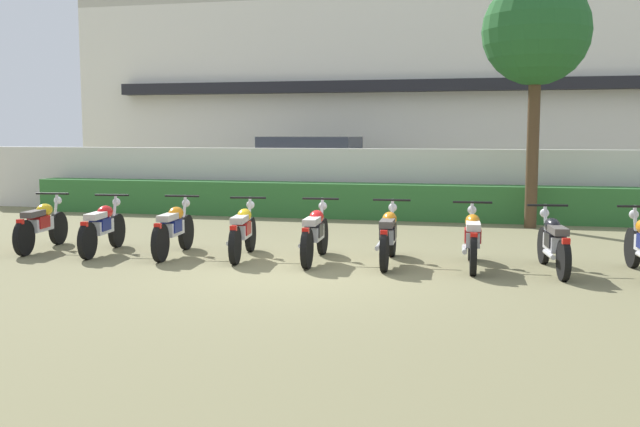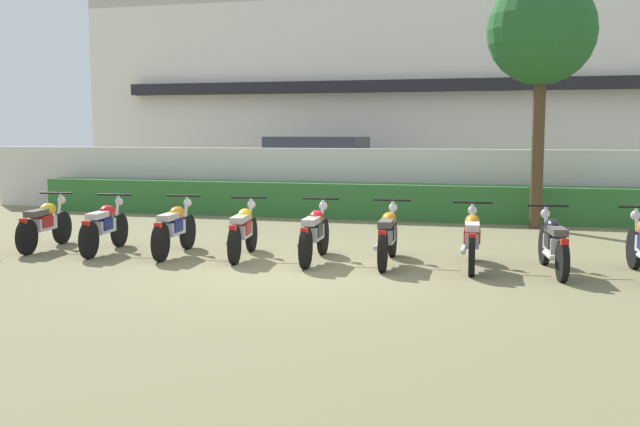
# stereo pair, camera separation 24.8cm
# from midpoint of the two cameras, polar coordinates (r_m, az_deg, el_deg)

# --- Properties ---
(ground) EXTENTS (60.00, 60.00, 0.00)m
(ground) POSITION_cam_midpoint_polar(r_m,az_deg,el_deg) (10.67, -2.15, -4.55)
(ground) COLOR olive
(building) EXTENTS (22.63, 6.50, 6.57)m
(building) POSITION_cam_midpoint_polar(r_m,az_deg,el_deg) (26.23, 7.20, 9.09)
(building) COLOR silver
(building) RESTS_ON ground
(compound_wall) EXTENTS (21.49, 0.30, 1.62)m
(compound_wall) POSITION_cam_midpoint_polar(r_m,az_deg,el_deg) (17.77, 4.18, 2.46)
(compound_wall) COLOR silver
(compound_wall) RESTS_ON ground
(hedge_row) EXTENTS (17.20, 0.70, 0.82)m
(hedge_row) POSITION_cam_midpoint_polar(r_m,az_deg,el_deg) (17.11, 3.80, 0.97)
(hedge_row) COLOR #337033
(hedge_row) RESTS_ON ground
(parked_car) EXTENTS (4.60, 2.29, 1.89)m
(parked_car) POSITION_cam_midpoint_polar(r_m,az_deg,el_deg) (20.93, -0.74, 3.41)
(parked_car) COLOR #9EA3A8
(parked_car) RESTS_ON ground
(tree_near_inspector) EXTENTS (2.23, 2.23, 5.21)m
(tree_near_inspector) POSITION_cam_midpoint_polar(r_m,az_deg,el_deg) (16.09, 16.12, 13.38)
(tree_near_inspector) COLOR #4C3823
(tree_near_inspector) RESTS_ON ground
(motorcycle_in_row_0) EXTENTS (0.60, 1.83, 0.95)m
(motorcycle_in_row_0) POSITION_cam_midpoint_polar(r_m,az_deg,el_deg) (13.45, -21.45, -0.79)
(motorcycle_in_row_0) COLOR black
(motorcycle_in_row_0) RESTS_ON ground
(motorcycle_in_row_1) EXTENTS (0.60, 1.84, 0.96)m
(motorcycle_in_row_1) POSITION_cam_midpoint_polar(r_m,az_deg,el_deg) (12.76, -17.19, -0.99)
(motorcycle_in_row_1) COLOR black
(motorcycle_in_row_1) RESTS_ON ground
(motorcycle_in_row_2) EXTENTS (0.60, 1.86, 0.96)m
(motorcycle_in_row_2) POSITION_cam_midpoint_polar(r_m,az_deg,el_deg) (12.23, -11.96, -1.15)
(motorcycle_in_row_2) COLOR black
(motorcycle_in_row_2) RESTS_ON ground
(motorcycle_in_row_3) EXTENTS (0.60, 1.83, 0.95)m
(motorcycle_in_row_3) POSITION_cam_midpoint_polar(r_m,az_deg,el_deg) (11.83, -6.65, -1.33)
(motorcycle_in_row_3) COLOR black
(motorcycle_in_row_3) RESTS_ON ground
(motorcycle_in_row_4) EXTENTS (0.60, 1.92, 0.96)m
(motorcycle_in_row_4) POSITION_cam_midpoint_polar(r_m,az_deg,el_deg) (11.44, -1.02, -1.52)
(motorcycle_in_row_4) COLOR black
(motorcycle_in_row_4) RESTS_ON ground
(motorcycle_in_row_5) EXTENTS (0.60, 1.95, 0.96)m
(motorcycle_in_row_5) POSITION_cam_midpoint_polar(r_m,az_deg,el_deg) (11.26, 4.74, -1.67)
(motorcycle_in_row_5) COLOR black
(motorcycle_in_row_5) RESTS_ON ground
(motorcycle_in_row_6) EXTENTS (0.60, 1.84, 0.96)m
(motorcycle_in_row_6) POSITION_cam_midpoint_polar(r_m,az_deg,el_deg) (11.10, 11.19, -1.89)
(motorcycle_in_row_6) COLOR black
(motorcycle_in_row_6) RESTS_ON ground
(motorcycle_in_row_7) EXTENTS (0.60, 1.88, 0.94)m
(motorcycle_in_row_7) POSITION_cam_midpoint_polar(r_m,az_deg,el_deg) (11.06, 17.16, -2.14)
(motorcycle_in_row_7) COLOR black
(motorcycle_in_row_7) RESTS_ON ground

